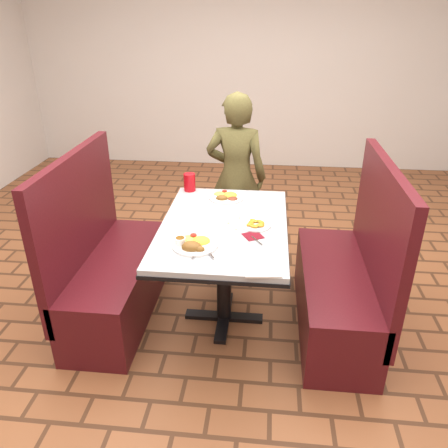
{
  "coord_description": "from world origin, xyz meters",
  "views": [
    {
      "loc": [
        0.26,
        -2.49,
        1.98
      ],
      "look_at": [
        0.0,
        0.0,
        0.75
      ],
      "focal_mm": 35.0,
      "sensor_mm": 36.0,
      "label": 1
    }
  ],
  "objects": [
    {
      "name": "lettuce_shreds",
      "position": [
        0.04,
        0.06,
        0.75
      ],
      "size": [
        0.28,
        0.32,
        0.0
      ],
      "primitive_type": null,
      "color": "#86AC45",
      "rests_on": "dining_table"
    },
    {
      "name": "maroon_napkin",
      "position": [
        0.19,
        -0.15,
        0.75
      ],
      "size": [
        0.15,
        0.15,
        0.0
      ],
      "primitive_type": "cube",
      "rotation": [
        0.0,
        0.0,
        0.51
      ],
      "color": "maroon",
      "rests_on": "dining_table"
    },
    {
      "name": "fork_utensil",
      "position": [
        -0.11,
        -0.39,
        0.76
      ],
      "size": [
        0.04,
        0.16,
        0.0
      ],
      "primitive_type": "cube",
      "rotation": [
        0.0,
        0.0,
        -0.19
      ],
      "color": "silver",
      "rests_on": "dining_table"
    },
    {
      "name": "red_tumbler",
      "position": [
        -0.32,
        0.55,
        0.82
      ],
      "size": [
        0.09,
        0.09,
        0.13
      ],
      "primitive_type": "cylinder",
      "color": "red",
      "rests_on": "dining_table"
    },
    {
      "name": "knife_utensil",
      "position": [
        -0.06,
        -0.38,
        0.76
      ],
      "size": [
        0.1,
        0.15,
        0.0
      ],
      "primitive_type": "cube",
      "rotation": [
        0.0,
        0.0,
        0.56
      ],
      "color": "silver",
      "rests_on": "dining_table"
    },
    {
      "name": "booth_bench_left",
      "position": [
        -0.8,
        0.0,
        0.33
      ],
      "size": [
        0.47,
        1.2,
        1.17
      ],
      "color": "#501218",
      "rests_on": "ground"
    },
    {
      "name": "far_dinner_plate",
      "position": [
        -0.03,
        0.42,
        0.77
      ],
      "size": [
        0.25,
        0.25,
        0.06
      ],
      "rotation": [
        0.0,
        0.0,
        0.06
      ],
      "color": "white",
      "rests_on": "dining_table"
    },
    {
      "name": "near_dinner_plate",
      "position": [
        -0.14,
        -0.31,
        0.78
      ],
      "size": [
        0.27,
        0.27,
        0.08
      ],
      "rotation": [
        0.0,
        0.0,
        -0.01
      ],
      "color": "white",
      "rests_on": "dining_table"
    },
    {
      "name": "plantain_plate",
      "position": [
        0.2,
        -0.01,
        0.76
      ],
      "size": [
        0.19,
        0.19,
        0.03
      ],
      "rotation": [
        0.0,
        0.0,
        0.06
      ],
      "color": "white",
      "rests_on": "dining_table"
    },
    {
      "name": "paper_napkin",
      "position": [
        0.26,
        -0.54,
        0.76
      ],
      "size": [
        0.2,
        0.16,
        0.01
      ],
      "primitive_type": "cube",
      "rotation": [
        0.0,
        0.0,
        0.09
      ],
      "color": "white",
      "rests_on": "dining_table"
    },
    {
      "name": "diner_person",
      "position": [
        -0.0,
        1.0,
        0.71
      ],
      "size": [
        0.55,
        0.39,
        1.42
      ],
      "primitive_type": "imported",
      "rotation": [
        0.0,
        0.0,
        3.05
      ],
      "color": "brown",
      "rests_on": "ground"
    },
    {
      "name": "room",
      "position": [
        0.0,
        0.0,
        1.91
      ],
      "size": [
        7.0,
        7.04,
        2.82
      ],
      "color": "brown",
      "rests_on": "ground"
    },
    {
      "name": "booth_bench_right",
      "position": [
        0.8,
        0.0,
        0.33
      ],
      "size": [
        0.47,
        1.2,
        1.17
      ],
      "color": "#501218",
      "rests_on": "ground"
    },
    {
      "name": "dining_table",
      "position": [
        0.0,
        0.0,
        0.65
      ],
      "size": [
        0.81,
        1.21,
        0.75
      ],
      "color": "#B2B4B7",
      "rests_on": "ground"
    },
    {
      "name": "spoon_utensil",
      "position": [
        0.22,
        -0.21,
        0.75
      ],
      "size": [
        0.07,
        0.11,
        0.0
      ],
      "primitive_type": "cube",
      "rotation": [
        0.0,
        0.0,
        0.57
      ],
      "color": "silver",
      "rests_on": "dining_table"
    }
  ]
}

